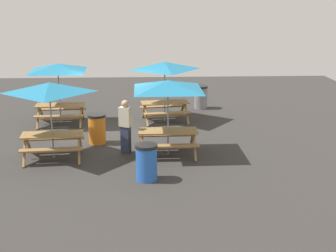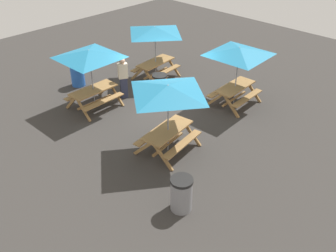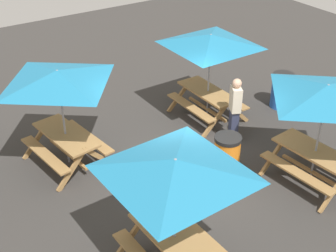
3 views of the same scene
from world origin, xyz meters
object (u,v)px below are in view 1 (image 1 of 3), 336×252
Objects in this scene: picnic_table_0 at (165,70)px; trash_bin_blue at (147,162)px; picnic_table_3 at (58,72)px; trash_bin_gray at (201,97)px; picnic_table_2 at (168,91)px; person_standing at (125,125)px; picnic_table_1 at (49,93)px; trash_bin_orange at (97,129)px.

trash_bin_blue is at bearing -104.83° from picnic_table_0.
trash_bin_gray is (5.57, 2.31, -1.49)m from picnic_table_3.
picnic_table_2 is at bearing -45.77° from picnic_table_3.
picnic_table_3 is at bearing 119.52° from trash_bin_blue.
person_standing is (-1.29, 0.20, -1.10)m from picnic_table_2.
picnic_table_0 is 1.40× the size of person_standing.
picnic_table_1 is 3.88m from picnic_table_3.
picnic_table_1 is at bearing -129.73° from trash_bin_gray.
picnic_table_1 is at bearing 146.52° from trash_bin_blue.
person_standing is at bearing -46.03° from trash_bin_orange.
trash_bin_blue is (1.62, -3.26, 0.00)m from trash_bin_orange.
picnic_table_3 is 3.29m from trash_bin_orange.
trash_bin_gray is 0.59× the size of person_standing.
picnic_table_2 reaches higher than person_standing.
picnic_table_0 and picnic_table_1 have the same top height.
picnic_table_0 is 3.88m from trash_bin_orange.
trash_bin_gray is (1.69, 5.97, -1.49)m from picnic_table_2.
picnic_table_0 and picnic_table_3 have the same top height.
trash_bin_orange is 1.47m from person_standing.
trash_bin_gray is at bearing 50.20° from trash_bin_orange.
picnic_table_0 is 2.38× the size of trash_bin_orange.
picnic_table_2 is 2.98m from trash_bin_orange.
trash_bin_gray is 1.00× the size of trash_bin_blue.
picnic_table_1 is 0.83× the size of picnic_table_3.
picnic_table_0 reaches higher than trash_bin_gray.
picnic_table_1 is 3.45m from picnic_table_2.
picnic_table_0 is 2.38× the size of trash_bin_gray.
picnic_table_0 is at bearing 83.10° from trash_bin_blue.
picnic_table_2 is 6.38m from trash_bin_gray.
trash_bin_blue is (3.23, -5.70, -1.49)m from picnic_table_3.
trash_bin_gray is at bearing 20.04° from picnic_table_3.
picnic_table_0 is 0.83× the size of picnic_table_3.
picnic_table_2 is at bearing -28.12° from trash_bin_orange.
picnic_table_3 is at bearing 123.42° from trash_bin_orange.
picnic_table_3 is (-3.95, -0.27, 0.00)m from picnic_table_0.
picnic_table_2 is at bearing 17.97° from person_standing.
picnic_table_0 is 3.01m from trash_bin_gray.
picnic_table_1 is at bearing -85.95° from picnic_table_3.
person_standing is at bearing 170.58° from picnic_table_2.
picnic_table_0 reaches higher than person_standing.
picnic_table_3 reaches higher than person_standing.
picnic_table_3 is at bearing 91.41° from picnic_table_1.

